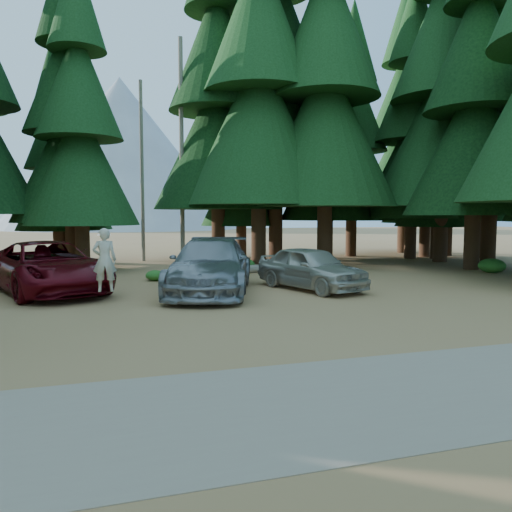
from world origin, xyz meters
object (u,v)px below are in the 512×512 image
at_px(red_pickup, 48,267).
at_px(log_right, 229,270).
at_px(silver_minivan_right, 311,268).
at_px(log_mid, 285,269).
at_px(frisbee_player, 105,260).
at_px(log_left, 195,272).
at_px(silver_minivan_center, 211,266).

xyz_separation_m(red_pickup, log_right, (7.06, 3.26, -0.68)).
xyz_separation_m(silver_minivan_right, log_mid, (0.86, 4.95, -0.61)).
xyz_separation_m(silver_minivan_right, frisbee_player, (-6.90, -1.44, 0.59)).
relative_size(log_left, log_right, 0.76).
bearing_deg(log_right, log_left, 175.23).
relative_size(log_mid, log_right, 0.65).
distance_m(red_pickup, silver_minivan_center, 5.47).
distance_m(silver_minivan_center, frisbee_player, 3.84).
height_order(silver_minivan_center, log_left, silver_minivan_center).
distance_m(frisbee_player, log_right, 8.47).
height_order(silver_minivan_right, frisbee_player, frisbee_player).
bearing_deg(red_pickup, log_right, 2.98).
xyz_separation_m(silver_minivan_right, log_right, (-1.67, 5.13, -0.58)).
xyz_separation_m(silver_minivan_center, log_mid, (4.36, 4.65, -0.75)).
bearing_deg(silver_minivan_center, log_right, 87.56).
height_order(frisbee_player, log_right, frisbee_player).
relative_size(frisbee_player, log_mid, 0.49).
relative_size(silver_minivan_center, log_mid, 1.71).
relative_size(red_pickup, log_right, 1.11).
relative_size(red_pickup, silver_minivan_center, 1.00).
relative_size(frisbee_player, log_left, 0.42).
relative_size(silver_minivan_right, log_right, 0.79).
distance_m(silver_minivan_center, log_left, 4.77).
bearing_deg(frisbee_player, log_left, -116.68).
bearing_deg(log_left, log_right, -19.44).
bearing_deg(log_left, frisbee_player, -143.83).
bearing_deg(red_pickup, silver_minivan_center, -38.52).
distance_m(silver_minivan_right, log_left, 5.98).
height_order(silver_minivan_center, log_right, silver_minivan_center).
bearing_deg(log_right, frisbee_player, -138.00).
xyz_separation_m(red_pickup, frisbee_player, (1.84, -3.31, 0.49)).
xyz_separation_m(silver_minivan_center, silver_minivan_right, (3.50, -0.30, -0.15)).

